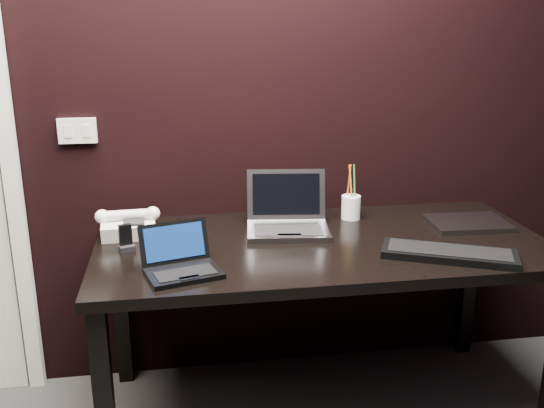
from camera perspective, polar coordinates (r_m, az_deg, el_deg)
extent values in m
plane|color=black|center=(2.52, -3.88, 11.36)|extent=(4.00, 0.00, 4.00)
cube|color=white|center=(2.61, -23.49, 4.06)|extent=(0.06, 0.05, 2.11)
cube|color=silver|center=(2.55, -17.85, 6.58)|extent=(0.15, 0.02, 0.10)
cube|color=silver|center=(2.55, -18.66, 6.49)|extent=(0.03, 0.01, 0.05)
cube|color=silver|center=(2.54, -17.10, 6.59)|extent=(0.03, 0.01, 0.05)
cube|color=black|center=(2.32, 4.77, -3.94)|extent=(1.70, 0.80, 0.04)
cube|color=black|center=(2.13, -15.48, -17.74)|extent=(0.06, 0.06, 0.70)
cube|color=black|center=(2.74, -13.99, -9.45)|extent=(0.06, 0.06, 0.70)
cube|color=black|center=(3.03, 17.94, -7.12)|extent=(0.06, 0.06, 0.70)
cube|color=black|center=(2.02, -8.30, -6.49)|extent=(0.27, 0.22, 0.02)
cube|color=black|center=(1.99, -8.15, -6.44)|extent=(0.21, 0.14, 0.00)
cube|color=black|center=(1.96, -7.79, -6.90)|extent=(0.07, 0.04, 0.00)
cube|color=black|center=(2.08, -9.19, -3.55)|extent=(0.24, 0.11, 0.14)
cube|color=#0A2050|center=(2.08, -9.16, -3.55)|extent=(0.21, 0.09, 0.11)
cube|color=gray|center=(2.38, 1.52, -2.54)|extent=(0.34, 0.27, 0.02)
cube|color=black|center=(2.35, 1.57, -2.48)|extent=(0.28, 0.16, 0.00)
cube|color=#A3A2A8|center=(2.29, 1.66, -2.97)|extent=(0.09, 0.05, 0.00)
cube|color=#A3A3A8|center=(2.48, 1.34, 0.94)|extent=(0.32, 0.10, 0.20)
cube|color=black|center=(2.47, 1.35, 0.94)|extent=(0.28, 0.08, 0.16)
cube|color=black|center=(2.23, 16.32, -4.52)|extent=(0.49, 0.33, 0.03)
cube|color=black|center=(2.23, 16.35, -4.17)|extent=(0.43, 0.29, 0.00)
cube|color=gray|center=(2.59, 17.95, -1.73)|extent=(0.32, 0.24, 0.02)
cube|color=silver|center=(2.42, -13.34, -2.08)|extent=(0.21, 0.20, 0.09)
cylinder|color=silver|center=(2.39, -13.42, -1.03)|extent=(0.19, 0.05, 0.04)
sphere|color=white|center=(2.40, -15.69, -1.16)|extent=(0.06, 0.06, 0.06)
sphere|color=white|center=(2.39, -11.16, -0.89)|extent=(0.06, 0.06, 0.06)
cube|color=black|center=(2.36, -12.87, -1.62)|extent=(0.08, 0.06, 0.01)
cube|color=black|center=(2.26, -13.63, -3.05)|extent=(0.05, 0.03, 0.10)
cube|color=black|center=(2.26, -13.47, -4.06)|extent=(0.06, 0.05, 0.02)
cylinder|color=white|center=(2.56, 7.44, -0.30)|extent=(0.10, 0.10, 0.10)
cylinder|color=#C94512|center=(2.54, 7.25, 2.11)|extent=(0.01, 0.03, 0.15)
cylinder|color=#248628|center=(2.53, 7.76, 2.01)|extent=(0.01, 0.03, 0.15)
cylinder|color=black|center=(2.55, 7.60, 2.12)|extent=(0.01, 0.02, 0.15)
cylinder|color=orange|center=(2.52, 7.41, 2.00)|extent=(0.02, 0.04, 0.15)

